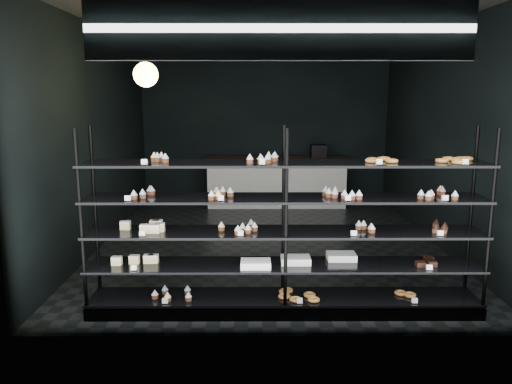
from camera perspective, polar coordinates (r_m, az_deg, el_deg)
The scene contains 5 objects.
room at distance 7.34m, azimuth 1.51°, elevation 6.31°, with size 5.01×6.01×3.20m.
display_shelf at distance 5.12m, azimuth 3.04°, elevation -6.98°, with size 4.00×0.50×1.91m.
signage at distance 4.42m, azimuth 2.76°, elevation 18.00°, with size 3.30×0.05×0.50m.
pendant_lamp at distance 6.36m, azimuth -12.49°, elevation 12.98°, with size 0.30×0.30×0.88m.
service_counter at distance 9.97m, azimuth 2.40°, elevation 1.25°, with size 2.81×0.65×1.23m.
Camera 1 is at (-0.22, -7.31, 2.23)m, focal length 35.00 mm.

